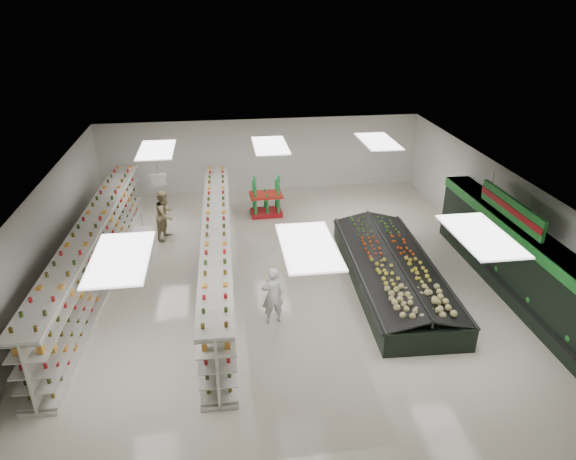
{
  "coord_description": "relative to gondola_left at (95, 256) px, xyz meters",
  "views": [
    {
      "loc": [
        -1.81,
        -13.84,
        8.28
      ],
      "look_at": [
        0.2,
        0.77,
        1.3
      ],
      "focal_mm": 32.0,
      "sensor_mm": 36.0,
      "label": 1
    }
  ],
  "objects": [
    {
      "name": "aisle_sign_near",
      "position": [
        1.95,
        -2.61,
        1.85
      ],
      "size": [
        0.52,
        0.06,
        0.75
      ],
      "color": "white",
      "rests_on": "ceiling"
    },
    {
      "name": "wall_front",
      "position": [
        5.75,
        -8.61,
        0.7
      ],
      "size": [
        14.0,
        0.02,
        3.2
      ],
      "primitive_type": "cube",
      "color": "white",
      "rests_on": "floor"
    },
    {
      "name": "aisle_sign_far",
      "position": [
        1.95,
        1.39,
        1.85
      ],
      "size": [
        0.52,
        0.06,
        0.75
      ],
      "color": "white",
      "rests_on": "ceiling"
    },
    {
      "name": "shopper_background",
      "position": [
        1.87,
        2.85,
        0.01
      ],
      "size": [
        0.88,
        1.04,
        1.82
      ],
      "primitive_type": "imported",
      "rotation": [
        0.0,
        0.0,
        1.12
      ],
      "color": "tan",
      "rests_on": "floor"
    },
    {
      "name": "soda_endcap",
      "position": [
        5.65,
        4.42,
        -0.11
      ],
      "size": [
        1.3,
        0.91,
        1.63
      ],
      "rotation": [
        0.0,
        0.0,
        0.03
      ],
      "color": "#A51218",
      "rests_on": "floor"
    },
    {
      "name": "wall_back",
      "position": [
        5.75,
        7.39,
        0.7
      ],
      "size": [
        14.0,
        0.02,
        3.2
      ],
      "primitive_type": "cube",
      "color": "white",
      "rests_on": "floor"
    },
    {
      "name": "produce_island",
      "position": [
        8.96,
        -1.39,
        -0.43
      ],
      "size": [
        2.79,
        7.0,
        1.03
      ],
      "rotation": [
        0.0,
        0.0,
        -0.04
      ],
      "color": "black",
      "rests_on": "floor"
    },
    {
      "name": "wall_left",
      "position": [
        -1.25,
        -0.61,
        0.7
      ],
      "size": [
        0.02,
        16.0,
        3.2
      ],
      "primitive_type": "cube",
      "color": "white",
      "rests_on": "floor"
    },
    {
      "name": "floor",
      "position": [
        5.75,
        -0.61,
        -0.9
      ],
      "size": [
        16.0,
        16.0,
        0.0
      ],
      "primitive_type": "plane",
      "color": "beige",
      "rests_on": "ground"
    },
    {
      "name": "gondola_center",
      "position": [
        3.7,
        -0.42,
        -0.01
      ],
      "size": [
        0.99,
        11.12,
        1.93
      ],
      "rotation": [
        0.0,
        0.0,
        -0.01
      ],
      "color": "silver",
      "rests_on": "floor"
    },
    {
      "name": "produce_wall_case",
      "position": [
        12.28,
        -2.11,
        0.34
      ],
      "size": [
        0.93,
        8.0,
        2.2
      ],
      "color": "black",
      "rests_on": "floor"
    },
    {
      "name": "gondola_left",
      "position": [
        0.0,
        0.0,
        0.0
      ],
      "size": [
        1.32,
        11.31,
        1.96
      ],
      "rotation": [
        0.0,
        0.0,
        -0.04
      ],
      "color": "silver",
      "rests_on": "floor"
    },
    {
      "name": "hortifruti_banner",
      "position": [
        11.99,
        -2.11,
        1.75
      ],
      "size": [
        0.12,
        3.2,
        0.95
      ],
      "color": "#217C2C",
      "rests_on": "ceiling"
    },
    {
      "name": "shopper_main",
      "position": [
        5.11,
        -2.86,
        -0.06
      ],
      "size": [
        0.68,
        0.52,
        1.67
      ],
      "primitive_type": "imported",
      "rotation": [
        0.0,
        0.0,
        3.35
      ],
      "color": "silver",
      "rests_on": "floor"
    },
    {
      "name": "wall_right",
      "position": [
        12.75,
        -0.61,
        0.7
      ],
      "size": [
        0.02,
        16.0,
        3.2
      ],
      "primitive_type": "cube",
      "color": "white",
      "rests_on": "floor"
    },
    {
      "name": "ceiling",
      "position": [
        5.75,
        -0.61,
        2.3
      ],
      "size": [
        14.0,
        16.0,
        0.02
      ],
      "primitive_type": "cube",
      "color": "white",
      "rests_on": "wall_back"
    }
  ]
}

